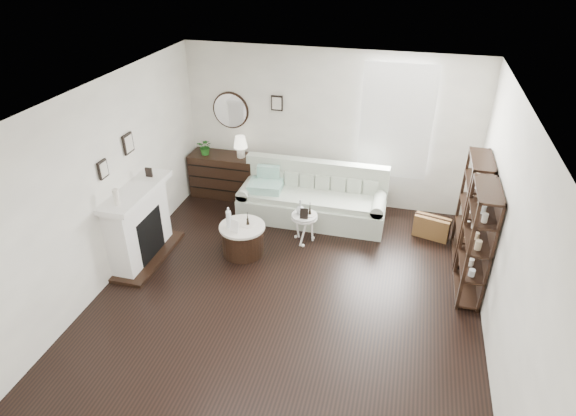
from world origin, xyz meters
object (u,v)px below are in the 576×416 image
(sofa, at_px, (313,201))
(drum_table, at_px, (243,239))
(dresser, at_px, (224,175))
(pedestal_table, at_px, (304,217))

(sofa, height_order, drum_table, sofa)
(sofa, height_order, dresser, sofa)
(sofa, bearing_deg, dresser, 167.24)
(dresser, bearing_deg, sofa, -12.76)
(dresser, relative_size, pedestal_table, 2.43)
(dresser, distance_m, pedestal_table, 2.12)
(sofa, relative_size, drum_table, 3.54)
(sofa, xyz_separation_m, dresser, (-1.74, 0.39, 0.09))
(sofa, relative_size, pedestal_table, 4.95)
(dresser, height_order, pedestal_table, dresser)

